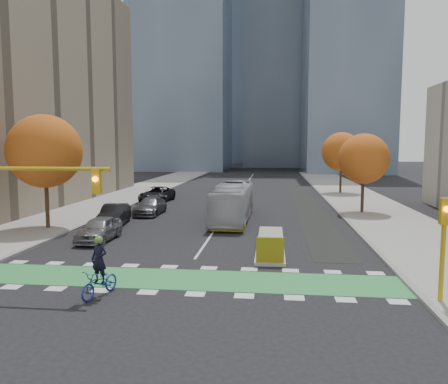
% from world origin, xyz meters
% --- Properties ---
extents(ground, '(300.00, 300.00, 0.00)m').
position_xyz_m(ground, '(0.00, 0.00, 0.00)').
color(ground, black).
rests_on(ground, ground).
extents(sidewalk_west, '(7.00, 120.00, 0.15)m').
position_xyz_m(sidewalk_west, '(-13.50, 20.00, 0.07)').
color(sidewalk_west, gray).
rests_on(sidewalk_west, ground).
extents(sidewalk_east, '(7.00, 120.00, 0.15)m').
position_xyz_m(sidewalk_east, '(13.50, 20.00, 0.07)').
color(sidewalk_east, gray).
rests_on(sidewalk_east, ground).
extents(curb_west, '(0.30, 120.00, 0.16)m').
position_xyz_m(curb_west, '(-10.00, 20.00, 0.07)').
color(curb_west, gray).
rests_on(curb_west, ground).
extents(curb_east, '(0.30, 120.00, 0.16)m').
position_xyz_m(curb_east, '(10.00, 20.00, 0.07)').
color(curb_east, gray).
rests_on(curb_east, ground).
extents(bike_crossing, '(20.00, 3.00, 0.01)m').
position_xyz_m(bike_crossing, '(0.00, 1.50, 0.01)').
color(bike_crossing, '#2E8E43').
rests_on(bike_crossing, ground).
extents(centre_line, '(0.15, 70.00, 0.01)m').
position_xyz_m(centre_line, '(0.00, 40.00, 0.01)').
color(centre_line, silver).
rests_on(centre_line, ground).
extents(bike_lane_paint, '(2.50, 50.00, 0.01)m').
position_xyz_m(bike_lane_paint, '(7.50, 30.00, 0.01)').
color(bike_lane_paint, black).
rests_on(bike_lane_paint, ground).
extents(median_island, '(1.60, 10.00, 0.16)m').
position_xyz_m(median_island, '(4.00, 9.00, 0.08)').
color(median_island, gray).
rests_on(median_island, ground).
extents(hazard_board, '(1.40, 0.12, 1.30)m').
position_xyz_m(hazard_board, '(4.00, 4.20, 0.80)').
color(hazard_board, yellow).
rests_on(hazard_board, median_island).
extents(tower_nw, '(22.00, 22.00, 70.00)m').
position_xyz_m(tower_nw, '(-18.00, 90.00, 35.00)').
color(tower_nw, '#47566B').
rests_on(tower_nw, ground).
extents(tower_nc, '(20.00, 20.00, 90.00)m').
position_xyz_m(tower_nc, '(6.00, 110.00, 45.00)').
color(tower_nc, '#47566B').
rests_on(tower_nc, ground).
extents(tower_ne, '(18.00, 24.00, 60.00)m').
position_xyz_m(tower_ne, '(20.00, 85.00, 30.00)').
color(tower_ne, '#47566B').
rests_on(tower_ne, ground).
extents(tower_far, '(26.00, 26.00, 80.00)m').
position_xyz_m(tower_far, '(-4.00, 140.00, 40.00)').
color(tower_far, '#47566B').
rests_on(tower_far, ground).
extents(tree_west, '(5.20, 5.20, 8.22)m').
position_xyz_m(tree_west, '(-12.00, 12.00, 5.62)').
color(tree_west, '#332114').
rests_on(tree_west, ground).
extents(tree_east_near, '(4.40, 4.40, 7.08)m').
position_xyz_m(tree_east_near, '(12.00, 22.00, 4.86)').
color(tree_east_near, '#332114').
rests_on(tree_east_near, ground).
extents(tree_east_far, '(4.80, 4.80, 7.65)m').
position_xyz_m(tree_east_far, '(12.50, 38.00, 5.24)').
color(tree_east_far, '#332114').
rests_on(tree_east_far, ground).
extents(traffic_signal_east, '(0.35, 0.43, 4.10)m').
position_xyz_m(traffic_signal_east, '(10.50, -0.51, 2.73)').
color(traffic_signal_east, '#BF9914').
rests_on(traffic_signal_east, ground).
extents(cyclist, '(1.32, 2.26, 2.47)m').
position_xyz_m(cyclist, '(-2.76, -1.07, 0.82)').
color(cyclist, '#222C9E').
rests_on(cyclist, ground).
extents(bus, '(2.72, 10.86, 3.01)m').
position_xyz_m(bus, '(0.93, 17.10, 1.51)').
color(bus, '#B2B6BA').
rests_on(bus, ground).
extents(parked_car_a, '(1.85, 4.52, 1.54)m').
position_xyz_m(parked_car_a, '(-6.82, 8.78, 0.77)').
color(parked_car_a, gray).
rests_on(parked_car_a, ground).
extents(parked_car_b, '(2.32, 5.01, 1.59)m').
position_xyz_m(parked_car_b, '(-7.82, 14.11, 0.80)').
color(parked_car_b, black).
rests_on(parked_car_b, ground).
extents(parked_car_c, '(2.08, 5.06, 1.47)m').
position_xyz_m(parked_car_c, '(-6.55, 19.46, 0.73)').
color(parked_car_c, '#515156').
rests_on(parked_car_c, ground).
extents(parked_car_d, '(3.09, 5.94, 1.60)m').
position_xyz_m(parked_car_d, '(-8.26, 28.01, 0.80)').
color(parked_car_d, black).
rests_on(parked_car_d, ground).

